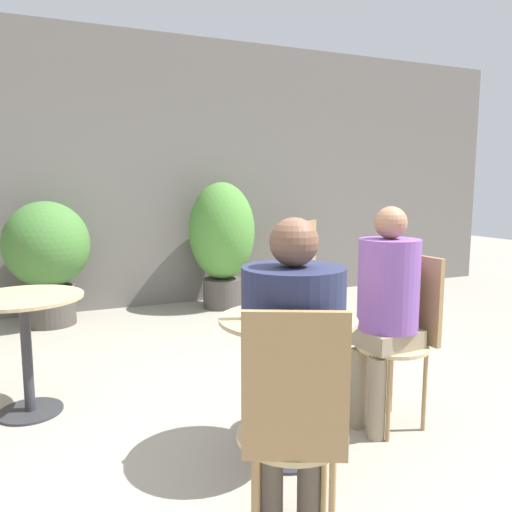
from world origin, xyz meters
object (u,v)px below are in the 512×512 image
at_px(cafe_table_near, 288,353).
at_px(beer_glass_2, 303,293).
at_px(beer_glass_1, 301,311).
at_px(bistro_chair_1, 405,325).
at_px(bistro_chair_4, 316,255).
at_px(potted_plant_1, 222,237).
at_px(beer_glass_0, 246,300).
at_px(potted_plant_0, 47,253).
at_px(seated_person_0, 293,357).
at_px(bistro_chair_0, 294,418).
at_px(cafe_table_far, 25,326).
at_px(seated_person_1, 386,299).

bearing_deg(cafe_table_near, beer_glass_2, 41.21).
bearing_deg(beer_glass_1, bistro_chair_1, 18.44).
bearing_deg(bistro_chair_4, potted_plant_1, 120.15).
relative_size(beer_glass_0, potted_plant_0, 0.15).
bearing_deg(beer_glass_0, seated_person_0, -96.06).
distance_m(bistro_chair_0, potted_plant_1, 3.94).
xyz_separation_m(beer_glass_0, beer_glass_1, (0.16, -0.26, -0.01)).
xyz_separation_m(cafe_table_far, potted_plant_1, (1.93, 2.06, 0.25)).
relative_size(seated_person_1, beer_glass_2, 7.47).
distance_m(bistro_chair_1, beer_glass_0, 1.00).
height_order(beer_glass_0, beer_glass_1, beer_glass_0).
distance_m(beer_glass_0, beer_glass_1, 0.30).
bearing_deg(bistro_chair_4, beer_glass_1, -161.34).
relative_size(beer_glass_2, potted_plant_1, 0.12).
height_order(bistro_chair_0, seated_person_1, seated_person_1).
relative_size(beer_glass_2, potted_plant_0, 0.14).
xyz_separation_m(cafe_table_near, beer_glass_0, (-0.20, 0.06, 0.27)).
xyz_separation_m(cafe_table_far, seated_person_1, (1.83, -0.98, 0.21)).
height_order(seated_person_1, beer_glass_2, seated_person_1).
bearing_deg(cafe_table_far, bistro_chair_4, 30.20).
height_order(cafe_table_far, bistro_chair_1, bistro_chair_1).
xyz_separation_m(cafe_table_far, bistro_chair_1, (1.98, -0.96, 0.04)).
xyz_separation_m(bistro_chair_0, beer_glass_0, (0.13, 0.76, 0.23)).
bearing_deg(cafe_table_far, potted_plant_0, 86.06).
height_order(bistro_chair_0, beer_glass_2, bistro_chair_0).
distance_m(cafe_table_far, bistro_chair_4, 3.39).
relative_size(bistro_chair_1, beer_glass_2, 5.81).
distance_m(beer_glass_1, potted_plant_0, 3.43).
relative_size(bistro_chair_1, beer_glass_1, 5.87).
height_order(cafe_table_far, beer_glass_0, beer_glass_0).
bearing_deg(beer_glass_0, seated_person_1, -0.09).
distance_m(cafe_table_far, seated_person_0, 1.87).
bearing_deg(potted_plant_1, cafe_table_far, -133.20).
bearing_deg(seated_person_1, bistro_chair_1, 90.00).
bearing_deg(beer_glass_1, beer_glass_2, 60.68).
relative_size(beer_glass_1, potted_plant_0, 0.14).
xyz_separation_m(cafe_table_near, seated_person_0, (-0.26, -0.56, 0.20)).
xyz_separation_m(bistro_chair_0, beer_glass_1, (0.29, 0.50, 0.22)).
height_order(bistro_chair_4, potted_plant_0, potted_plant_0).
distance_m(bistro_chair_0, bistro_chair_1, 1.34).
bearing_deg(bistro_chair_4, cafe_table_far, 169.78).
bearing_deg(beer_glass_2, seated_person_0, -120.83).
relative_size(bistro_chair_0, beer_glass_2, 5.81).
relative_size(cafe_table_near, beer_glass_1, 4.35).
relative_size(bistro_chair_4, seated_person_1, 0.78).
bearing_deg(potted_plant_1, beer_glass_1, -103.04).
bearing_deg(beer_glass_0, bistro_chair_0, -99.78).
xyz_separation_m(beer_glass_1, potted_plant_1, (0.76, 3.29, -0.01)).
xyz_separation_m(bistro_chair_4, seated_person_0, (-1.99, -3.30, 0.16)).
height_order(beer_glass_1, potted_plant_0, potted_plant_0).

